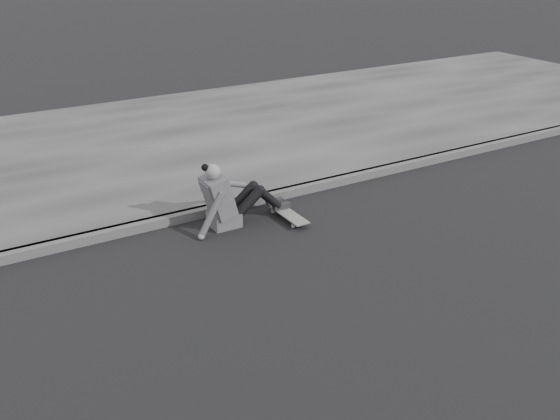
{
  "coord_description": "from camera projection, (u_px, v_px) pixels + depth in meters",
  "views": [
    {
      "loc": [
        -3.18,
        -4.41,
        3.49
      ],
      "look_at": [
        0.16,
        1.28,
        0.5
      ],
      "focal_mm": 40.0,
      "sensor_mm": 36.0,
      "label": 1
    }
  ],
  "objects": [
    {
      "name": "seated_woman",
      "position": [
        228.0,
        199.0,
        7.89
      ],
      "size": [
        1.38,
        0.46,
        0.88
      ],
      "color": "#505052",
      "rests_on": "ground"
    },
    {
      "name": "curb",
      "position": [
        220.0,
        208.0,
        8.37
      ],
      "size": [
        24.0,
        0.16,
        0.12
      ],
      "primitive_type": "cube",
      "color": "#4F4F4F",
      "rests_on": "ground"
    },
    {
      "name": "ground",
      "position": [
        330.0,
        302.0,
        6.37
      ],
      "size": [
        80.0,
        80.0,
        0.0
      ],
      "primitive_type": "plane",
      "color": "black",
      "rests_on": "ground"
    },
    {
      "name": "sidewalk",
      "position": [
        145.0,
        146.0,
        10.74
      ],
      "size": [
        24.0,
        6.0,
        0.12
      ],
      "primitive_type": "cube",
      "color": "#3E3E3E",
      "rests_on": "ground"
    },
    {
      "name": "skateboard",
      "position": [
        288.0,
        214.0,
        8.16
      ],
      "size": [
        0.2,
        0.78,
        0.09
      ],
      "color": "gray",
      "rests_on": "ground"
    }
  ]
}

